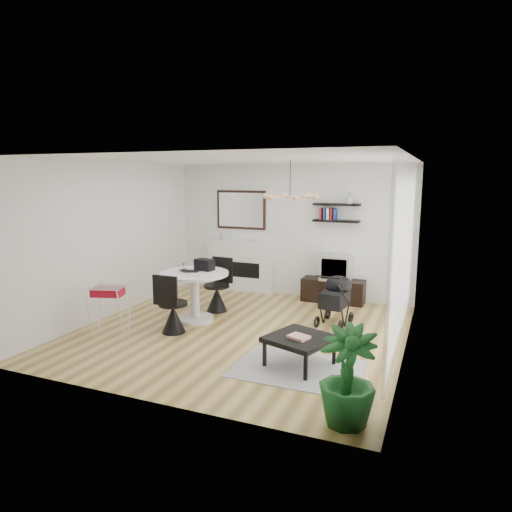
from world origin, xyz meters
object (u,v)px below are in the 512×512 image
at_px(crt_tv, 337,267).
at_px(drying_rack, 110,309).
at_px(tv_console, 333,291).
at_px(dining_table, 195,289).
at_px(potted_plant, 347,377).
at_px(fireplace, 240,259).
at_px(stroller, 336,301).
at_px(coffee_table, 300,340).

distance_m(crt_tv, drying_rack, 4.29).
xyz_separation_m(tv_console, dining_table, (-1.93, -2.07, 0.33)).
distance_m(drying_rack, potted_plant, 4.11).
bearing_deg(drying_rack, dining_table, 35.68).
xyz_separation_m(fireplace, crt_tv, (2.13, -0.15, 0.02)).
bearing_deg(dining_table, drying_rack, -127.35).
relative_size(dining_table, drying_rack, 1.47).
relative_size(drying_rack, potted_plant, 0.78).
bearing_deg(crt_tv, tv_console, 176.52).
relative_size(crt_tv, potted_plant, 0.57).
bearing_deg(crt_tv, drying_rack, -131.71).
bearing_deg(tv_console, fireplace, 175.96).
distance_m(stroller, potted_plant, 3.18).
relative_size(fireplace, coffee_table, 2.24).
bearing_deg(fireplace, tv_console, -4.04).
xyz_separation_m(tv_console, coffee_table, (0.29, -3.21, 0.13)).
relative_size(dining_table, coffee_table, 1.21).
relative_size(tv_console, stroller, 1.34).
relative_size(crt_tv, drying_rack, 0.72).
xyz_separation_m(fireplace, coffee_table, (2.36, -3.36, -0.33)).
distance_m(dining_table, drying_rack, 1.43).
distance_m(coffee_table, potted_plant, 1.48).
bearing_deg(potted_plant, stroller, 104.48).
bearing_deg(drying_rack, fireplace, 60.89).
bearing_deg(tv_console, drying_rack, -131.13).
distance_m(crt_tv, potted_plant, 4.54).
bearing_deg(potted_plant, tv_console, 104.43).
bearing_deg(drying_rack, coffee_table, -17.16).
xyz_separation_m(stroller, coffee_table, (-0.05, -1.88, -0.03)).
bearing_deg(crt_tv, potted_plant, -76.22).
bearing_deg(coffee_table, stroller, 88.33).
distance_m(tv_console, crt_tv, 0.48).
bearing_deg(potted_plant, drying_rack, 162.87).
height_order(tv_console, dining_table, dining_table).
height_order(drying_rack, potted_plant, potted_plant).
bearing_deg(tv_console, stroller, -75.68).
bearing_deg(potted_plant, coffee_table, 125.28).
height_order(crt_tv, dining_table, crt_tv).
xyz_separation_m(dining_table, potted_plant, (3.07, -2.34, -0.06)).
height_order(dining_table, coffee_table, dining_table).
bearing_deg(potted_plant, crt_tv, 103.78).
bearing_deg(crt_tv, dining_table, -133.87).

